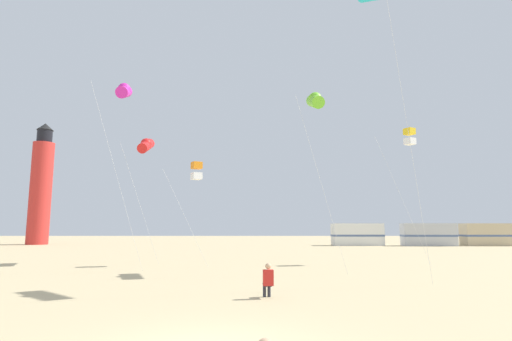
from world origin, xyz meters
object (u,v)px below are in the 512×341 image
(kite_flyer_standing, at_px, (266,279))
(kite_tube_scarlet, at_px, (144,145))
(kite_tube_magenta, at_px, (122,91))
(rv_van_white, at_px, (355,234))
(rv_van_tan, at_px, (486,235))
(kite_box_gold, at_px, (407,137))
(lighthouse_distant, at_px, (38,187))
(kite_box_orange, at_px, (195,171))
(kite_tube_lime, at_px, (313,101))
(rv_van_silver, at_px, (426,235))

(kite_flyer_standing, xyz_separation_m, kite_tube_scarlet, (-8.10, 13.77, 7.41))
(kite_tube_magenta, bearing_deg, kite_tube_scarlet, 87.40)
(rv_van_white, bearing_deg, rv_van_tan, -4.08)
(kite_box_gold, height_order, kite_tube_scarlet, kite_box_gold)
(kite_flyer_standing, height_order, lighthouse_distant, lighthouse_distant)
(kite_tube_magenta, xyz_separation_m, kite_box_orange, (4.04, 2.65, -4.45))
(kite_tube_magenta, height_order, kite_box_orange, kite_tube_magenta)
(kite_tube_lime, xyz_separation_m, rv_van_tan, (26.22, 29.87, -8.05))
(kite_box_orange, xyz_separation_m, rv_van_white, (16.92, 26.72, -4.58))
(kite_tube_magenta, relative_size, kite_tube_lime, 1.10)
(rv_van_tan, bearing_deg, kite_tube_scarlet, -145.53)
(lighthouse_distant, distance_m, rv_van_silver, 51.96)
(kite_box_orange, height_order, rv_van_silver, kite_box_orange)
(kite_box_gold, distance_m, rv_van_white, 26.51)
(kite_flyer_standing, distance_m, kite_tube_magenta, 15.88)
(kite_tube_scarlet, height_order, kite_tube_lime, kite_tube_lime)
(kite_flyer_standing, distance_m, rv_van_tan, 47.91)
(kite_tube_lime, bearing_deg, kite_flyer_standing, -109.98)
(kite_flyer_standing, xyz_separation_m, rv_van_white, (12.66, 38.69, 0.78))
(kite_flyer_standing, relative_size, kite_tube_scarlet, 0.13)
(kite_box_gold, distance_m, rv_van_silver, 27.80)
(kite_flyer_standing, relative_size, rv_van_tan, 0.18)
(kite_tube_magenta, bearing_deg, kite_box_gold, 12.06)
(kite_box_gold, distance_m, lighthouse_distant, 49.07)
(kite_tube_lime, bearing_deg, kite_tube_scarlet, 152.92)
(rv_van_silver, bearing_deg, kite_tube_scarlet, -137.23)
(kite_box_orange, bearing_deg, lighthouse_distant, 131.25)
(kite_tube_scarlet, bearing_deg, kite_tube_lime, -27.08)
(rv_van_white, bearing_deg, lighthouse_distant, 174.77)
(kite_flyer_standing, height_order, kite_box_orange, kite_box_orange)
(kite_tube_magenta, height_order, lighthouse_distant, lighthouse_distant)
(kite_tube_lime, relative_size, rv_van_silver, 1.54)
(kite_tube_scarlet, bearing_deg, rv_van_tan, 33.01)
(kite_box_gold, height_order, kite_tube_lime, kite_tube_lime)
(kite_tube_magenta, height_order, kite_box_gold, kite_tube_magenta)
(rv_van_white, bearing_deg, kite_tube_scarlet, -131.46)
(kite_tube_lime, distance_m, lighthouse_distant, 46.85)
(kite_tube_lime, bearing_deg, kite_box_gold, 35.44)
(kite_flyer_standing, xyz_separation_m, kite_tube_lime, (2.95, 8.12, 8.82))
(kite_tube_magenta, distance_m, kite_box_gold, 19.01)
(lighthouse_distant, bearing_deg, rv_van_white, -3.58)
(rv_van_silver, bearing_deg, kite_tube_lime, -118.22)
(kite_box_orange, bearing_deg, rv_van_tan, 37.88)
(kite_tube_magenta, relative_size, kite_box_orange, 1.70)
(kite_tube_magenta, relative_size, lighthouse_distant, 0.66)
(rv_van_white, bearing_deg, kite_flyer_standing, -109.77)
(rv_van_white, bearing_deg, kite_box_orange, -124.01)
(kite_tube_lime, xyz_separation_m, rv_van_silver, (18.44, 29.58, -8.05))
(kite_box_orange, distance_m, kite_tube_lime, 8.89)
(kite_tube_scarlet, xyz_separation_m, lighthouse_distant, (-21.93, 27.59, -0.19))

